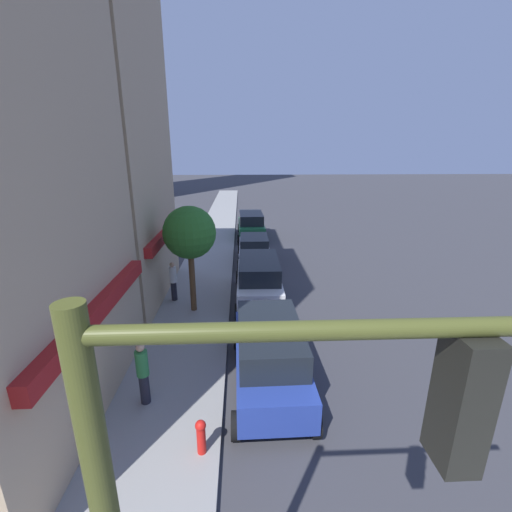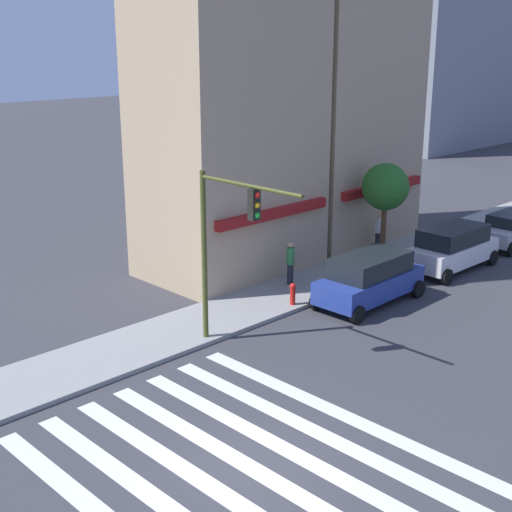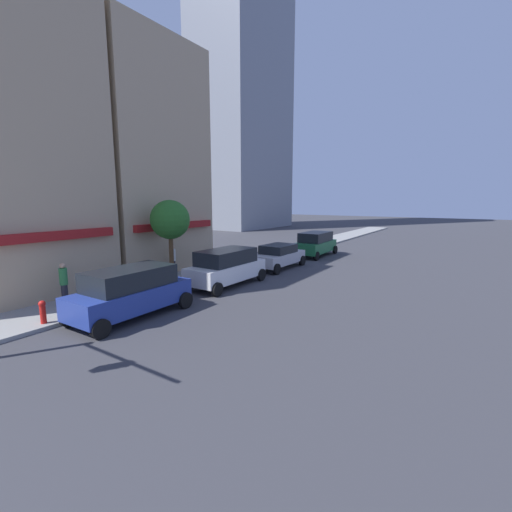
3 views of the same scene
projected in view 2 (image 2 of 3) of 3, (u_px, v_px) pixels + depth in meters
name	position (u px, v px, depth m)	size (l,w,h in m)	color
ground_plane	(251.00, 468.00, 16.88)	(200.00, 200.00, 0.00)	#38383D
sidewalk_left	(82.00, 366.00, 21.97)	(120.00, 3.00, 0.15)	gray
crosswalk_stripes	(251.00, 467.00, 16.88)	(7.53, 10.80, 0.01)	silver
storefront_row	(286.00, 96.00, 31.55)	(14.51, 5.30, 15.33)	tan
traffic_signal	(225.00, 233.00, 22.17)	(0.32, 4.31, 5.80)	#474C1E
suv_blue	(370.00, 278.00, 27.09)	(4.73, 2.12, 1.94)	navy
suv_white	(452.00, 247.00, 31.10)	(4.73, 2.12, 1.94)	white
sedan_silver	(512.00, 228.00, 34.90)	(4.42, 2.02, 1.59)	#B7B7BC
pedestrian_green_top	(290.00, 262.00, 28.83)	(0.32, 0.32, 1.77)	#23232D
pedestrian_white_shirt	(378.00, 231.00, 33.53)	(0.32, 0.32, 1.77)	#23232D
fire_hydrant	(293.00, 293.00, 26.72)	(0.24, 0.24, 0.84)	red
street_tree	(385.00, 187.00, 31.46)	(2.09, 2.09, 4.38)	brown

